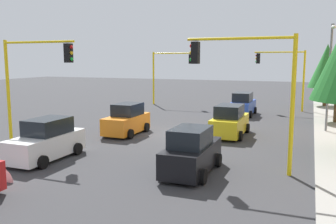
{
  "coord_description": "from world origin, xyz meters",
  "views": [
    {
      "loc": [
        21.42,
        8.16,
        4.81
      ],
      "look_at": [
        -1.47,
        -0.89,
        1.2
      ],
      "focal_mm": 38.78,
      "sensor_mm": 36.0,
      "label": 1
    }
  ],
  "objects_px": {
    "car_orange": "(127,120)",
    "car_blue": "(243,105)",
    "tree_roadside_far": "(327,66)",
    "traffic_signal_far_right": "(169,67)",
    "car_black": "(192,152)",
    "car_white": "(46,141)",
    "traffic_signal_near_left": "(249,76)",
    "street_lamp_curbside": "(330,66)",
    "car_yellow": "(230,122)",
    "traffic_signal_near_right": "(32,72)",
    "traffic_signal_far_left": "(283,68)"
  },
  "relations": [
    {
      "from": "car_orange",
      "to": "car_blue",
      "type": "xyz_separation_m",
      "value": [
        -10.72,
        5.54,
        0.0
      ]
    },
    {
      "from": "tree_roadside_far",
      "to": "car_blue",
      "type": "xyz_separation_m",
      "value": [
        8.3,
        -6.72,
        -3.2
      ]
    },
    {
      "from": "traffic_signal_far_right",
      "to": "car_black",
      "type": "distance_m",
      "value": 23.31
    },
    {
      "from": "car_white",
      "to": "traffic_signal_near_left",
      "type": "bearing_deg",
      "value": 100.46
    },
    {
      "from": "car_black",
      "to": "traffic_signal_near_left",
      "type": "bearing_deg",
      "value": 119.0
    },
    {
      "from": "car_orange",
      "to": "car_white",
      "type": "distance_m",
      "value": 6.74
    },
    {
      "from": "traffic_signal_near_left",
      "to": "car_orange",
      "type": "xyz_separation_m",
      "value": [
        -4.98,
        -8.48,
        -3.21
      ]
    },
    {
      "from": "traffic_signal_far_right",
      "to": "street_lamp_curbside",
      "type": "distance_m",
      "value": 18.15
    },
    {
      "from": "car_orange",
      "to": "car_white",
      "type": "bearing_deg",
      "value": -6.79
    },
    {
      "from": "car_white",
      "to": "car_yellow",
      "type": "bearing_deg",
      "value": 140.64
    },
    {
      "from": "car_yellow",
      "to": "car_white",
      "type": "distance_m",
      "value": 11.15
    },
    {
      "from": "traffic_signal_near_right",
      "to": "street_lamp_curbside",
      "type": "xyz_separation_m",
      "value": [
        -9.61,
        14.92,
        0.23
      ]
    },
    {
      "from": "street_lamp_curbside",
      "to": "car_blue",
      "type": "height_order",
      "value": "street_lamp_curbside"
    },
    {
      "from": "traffic_signal_near_left",
      "to": "traffic_signal_near_right",
      "type": "bearing_deg",
      "value": -90.0
    },
    {
      "from": "traffic_signal_far_left",
      "to": "car_white",
      "type": "distance_m",
      "value": 23.79
    },
    {
      "from": "car_yellow",
      "to": "car_white",
      "type": "relative_size",
      "value": 1.01
    },
    {
      "from": "car_white",
      "to": "traffic_signal_far_left",
      "type": "bearing_deg",
      "value": 156.95
    },
    {
      "from": "traffic_signal_near_right",
      "to": "traffic_signal_near_left",
      "type": "bearing_deg",
      "value": 90.0
    },
    {
      "from": "car_orange",
      "to": "car_white",
      "type": "height_order",
      "value": "same"
    },
    {
      "from": "street_lamp_curbside",
      "to": "car_yellow",
      "type": "bearing_deg",
      "value": -64.58
    },
    {
      "from": "tree_roadside_far",
      "to": "street_lamp_curbside",
      "type": "bearing_deg",
      "value": -1.19
    },
    {
      "from": "car_blue",
      "to": "car_orange",
      "type": "bearing_deg",
      "value": -27.33
    },
    {
      "from": "car_white",
      "to": "traffic_signal_far_right",
      "type": "bearing_deg",
      "value": -174.43
    },
    {
      "from": "traffic_signal_far_left",
      "to": "car_blue",
      "type": "relative_size",
      "value": 1.34
    },
    {
      "from": "traffic_signal_near_left",
      "to": "car_blue",
      "type": "relative_size",
      "value": 1.39
    },
    {
      "from": "traffic_signal_far_left",
      "to": "car_yellow",
      "type": "xyz_separation_m",
      "value": [
        13.09,
        -2.17,
        -3.06
      ]
    },
    {
      "from": "traffic_signal_near_right",
      "to": "street_lamp_curbside",
      "type": "height_order",
      "value": "street_lamp_curbside"
    },
    {
      "from": "street_lamp_curbside",
      "to": "traffic_signal_far_left",
      "type": "bearing_deg",
      "value": -161.3
    },
    {
      "from": "street_lamp_curbside",
      "to": "car_white",
      "type": "xyz_separation_m",
      "value": [
        11.32,
        -12.76,
        -3.45
      ]
    },
    {
      "from": "car_black",
      "to": "car_blue",
      "type": "relative_size",
      "value": 0.95
    },
    {
      "from": "traffic_signal_near_right",
      "to": "car_black",
      "type": "height_order",
      "value": "traffic_signal_near_right"
    },
    {
      "from": "traffic_signal_near_left",
      "to": "car_yellow",
      "type": "xyz_separation_m",
      "value": [
        -6.91,
        -2.21,
        -3.2
      ]
    },
    {
      "from": "car_blue",
      "to": "car_yellow",
      "type": "bearing_deg",
      "value": 4.77
    },
    {
      "from": "traffic_signal_far_right",
      "to": "car_yellow",
      "type": "bearing_deg",
      "value": 35.06
    },
    {
      "from": "traffic_signal_near_left",
      "to": "tree_roadside_far",
      "type": "xyz_separation_m",
      "value": [
        -24.0,
        3.78,
        -0.0
      ]
    },
    {
      "from": "traffic_signal_near_left",
      "to": "car_black",
      "type": "relative_size",
      "value": 1.46
    },
    {
      "from": "traffic_signal_near_left",
      "to": "car_blue",
      "type": "xyz_separation_m",
      "value": [
        -15.7,
        -2.94,
        -3.2
      ]
    },
    {
      "from": "car_white",
      "to": "tree_roadside_far",
      "type": "bearing_deg",
      "value": 153.08
    },
    {
      "from": "traffic_signal_near_left",
      "to": "car_black",
      "type": "height_order",
      "value": "traffic_signal_near_left"
    },
    {
      "from": "car_orange",
      "to": "car_yellow",
      "type": "height_order",
      "value": "same"
    },
    {
      "from": "street_lamp_curbside",
      "to": "car_orange",
      "type": "relative_size",
      "value": 1.86
    },
    {
      "from": "car_orange",
      "to": "car_blue",
      "type": "distance_m",
      "value": 12.06
    },
    {
      "from": "traffic_signal_far_right",
      "to": "street_lamp_curbside",
      "type": "bearing_deg",
      "value": 55.07
    },
    {
      "from": "street_lamp_curbside",
      "to": "tree_roadside_far",
      "type": "distance_m",
      "value": 14.39
    },
    {
      "from": "traffic_signal_near_left",
      "to": "street_lamp_curbside",
      "type": "bearing_deg",
      "value": 160.08
    },
    {
      "from": "car_white",
      "to": "traffic_signal_near_right",
      "type": "bearing_deg",
      "value": -128.35
    },
    {
      "from": "traffic_signal_near_right",
      "to": "traffic_signal_far_left",
      "type": "xyz_separation_m",
      "value": [
        -20.0,
        11.4,
        -0.16
      ]
    },
    {
      "from": "traffic_signal_far_left",
      "to": "car_blue",
      "type": "distance_m",
      "value": 6.02
    },
    {
      "from": "tree_roadside_far",
      "to": "car_yellow",
      "type": "distance_m",
      "value": 18.39
    },
    {
      "from": "traffic_signal_near_left",
      "to": "car_white",
      "type": "bearing_deg",
      "value": -79.54
    }
  ]
}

